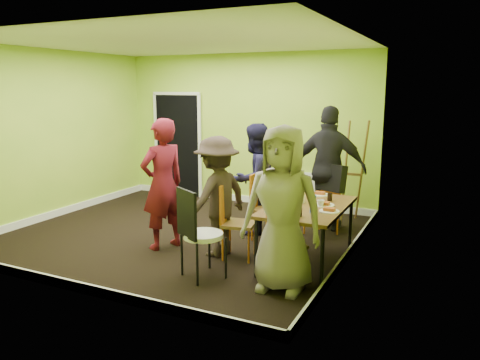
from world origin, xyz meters
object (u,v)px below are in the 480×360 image
Objects in this scene: chair_left_far at (262,202)px; person_left_near at (217,197)px; chair_left_near at (233,216)px; chair_bentwood at (197,229)px; person_standing at (163,184)px; thermos at (302,195)px; person_front_end at (282,209)px; chair_back_end at (330,185)px; chair_front_end at (283,241)px; dining_table at (308,210)px; person_left_far at (255,179)px; easel at (348,172)px; orange_bottle at (309,197)px; person_back_end at (329,169)px; blue_bottle at (313,204)px.

chair_left_far is 0.61× the size of person_left_near.
chair_left_near is at bearing 105.18° from person_left_near.
person_standing reaches higher than chair_bentwood.
thermos is 0.11× the size of person_front_end.
chair_back_end is 0.67× the size of person_left_near.
chair_front_end is at bearing 49.93° from chair_bentwood.
dining_table is 0.90× the size of person_left_far.
person_left_near reaches higher than chair_front_end.
chair_back_end reaches higher than chair_left_near.
chair_left_far is 0.54× the size of person_standing.
person_left_near reaches higher than thermos.
chair_left_far is 0.89m from chair_left_near.
chair_left_near is 0.98m from chair_front_end.
thermos is (-0.11, -2.02, 0.02)m from easel.
person_back_end is at bearing 94.11° from orange_bottle.
chair_back_end is 2.50m from person_standing.
chair_front_end is 1.91m from person_left_far.
person_back_end reaches higher than blue_bottle.
chair_left_far is 0.90× the size of chair_bentwood.
dining_table is 0.83× the size of person_front_end.
person_back_end is at bearing 95.67° from dining_table.
person_left_near is 0.82× the size of person_back_end.
person_standing is at bearing -164.42° from orange_bottle.
chair_left_far is 1.69m from chair_bentwood.
person_front_end is (0.05, -0.18, 0.42)m from chair_front_end.
chair_bentwood reaches higher than chair_back_end.
person_back_end is (0.83, 2.55, 0.37)m from chair_bentwood.
blue_bottle is 0.12× the size of person_standing.
chair_bentwood is 1.43m from thermos.
chair_back_end is 1.22× the size of chair_front_end.
thermos is (-0.11, 0.09, 0.16)m from dining_table.
chair_front_end is at bearing 101.63° from person_standing.
person_back_end is (-0.16, -0.56, 0.12)m from easel.
person_front_end is (1.15, -0.65, 0.12)m from person_left_near.
chair_left_far is 1.71m from easel.
chair_left_far is at bearing 179.22° from person_left_near.
person_front_end is at bearing -50.51° from chair_front_end.
orange_bottle is (0.03, -1.13, 0.05)m from chair_back_end.
person_left_far is at bearing 136.59° from blue_bottle.
easel reaches higher than chair_front_end.
person_left_near is (-1.06, -0.29, -0.07)m from thermos.
chair_front_end is 0.57m from blue_bottle.
person_standing is at bearing 65.78° from chair_back_end.
chair_left_near is at bearing -3.07° from chair_left_far.
easel is at bearing 86.83° from thermos.
orange_bottle is (0.84, -0.43, 0.25)m from chair_left_far.
orange_bottle is at bearing -92.03° from easel.
person_front_end is (0.88, -1.54, 0.36)m from chair_left_far.
person_left_far is at bearing -135.20° from chair_left_far.
chair_left_near is 1.14× the size of chair_front_end.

